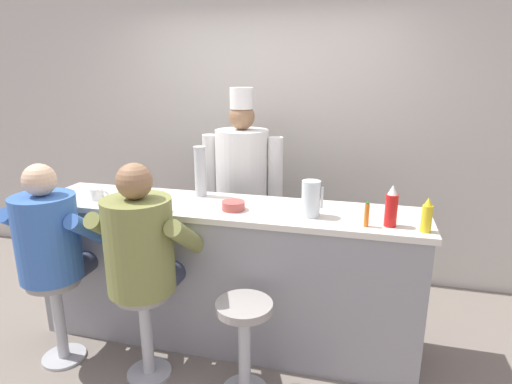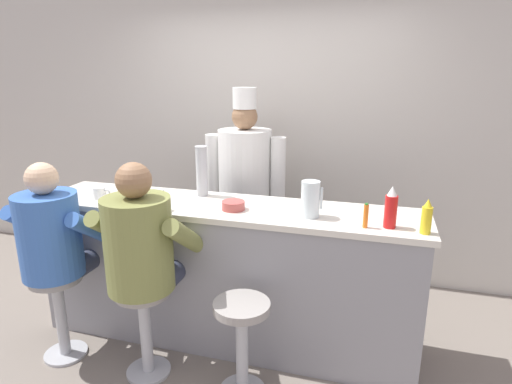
% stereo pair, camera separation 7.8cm
% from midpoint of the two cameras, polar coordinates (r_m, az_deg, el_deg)
% --- Properties ---
extents(ground_plane, '(20.00, 20.00, 0.00)m').
position_cam_midpoint_polar(ground_plane, '(3.21, -6.55, -21.38)').
color(ground_plane, slate).
extents(wall_back, '(10.00, 0.06, 2.70)m').
position_cam_midpoint_polar(wall_back, '(4.11, 0.82, 7.64)').
color(wall_back, beige).
rests_on(wall_back, ground_plane).
extents(diner_counter, '(2.74, 0.60, 1.04)m').
position_cam_midpoint_polar(diner_counter, '(3.17, -4.88, -10.72)').
color(diner_counter, gray).
rests_on(diner_counter, ground_plane).
extents(ketchup_bottle_red, '(0.07, 0.07, 0.25)m').
position_cam_midpoint_polar(ketchup_bottle_red, '(2.64, 16.79, -1.95)').
color(ketchup_bottle_red, red).
rests_on(ketchup_bottle_red, diner_counter).
extents(mustard_bottle_yellow, '(0.06, 0.06, 0.21)m').
position_cam_midpoint_polar(mustard_bottle_yellow, '(2.62, 21.04, -3.00)').
color(mustard_bottle_yellow, yellow).
rests_on(mustard_bottle_yellow, diner_counter).
extents(hot_sauce_bottle_orange, '(0.03, 0.03, 0.15)m').
position_cam_midpoint_polar(hot_sauce_bottle_orange, '(2.61, 13.71, -2.98)').
color(hot_sauce_bottle_orange, orange).
rests_on(hot_sauce_bottle_orange, diner_counter).
extents(water_pitcher_clear, '(0.14, 0.12, 0.23)m').
position_cam_midpoint_polar(water_pitcher_clear, '(2.72, 6.52, -0.89)').
color(water_pitcher_clear, silver).
rests_on(water_pitcher_clear, diner_counter).
extents(breakfast_plate, '(0.28, 0.28, 0.05)m').
position_cam_midpoint_polar(breakfast_plate, '(3.13, -16.60, -1.21)').
color(breakfast_plate, white).
rests_on(breakfast_plate, diner_counter).
extents(cereal_bowl, '(0.16, 0.16, 0.06)m').
position_cam_midpoint_polar(cereal_bowl, '(2.86, -3.83, -1.82)').
color(cereal_bowl, '#B24C47').
rests_on(cereal_bowl, diner_counter).
extents(coffee_mug_white, '(0.14, 0.09, 0.08)m').
position_cam_midpoint_polar(coffee_mug_white, '(3.29, -20.99, -0.28)').
color(coffee_mug_white, white).
rests_on(coffee_mug_white, diner_counter).
extents(cup_stack_steel, '(0.09, 0.09, 0.37)m').
position_cam_midpoint_polar(cup_stack_steel, '(3.17, -8.14, 2.74)').
color(cup_stack_steel, '#B7BABF').
rests_on(cup_stack_steel, diner_counter).
extents(napkin_dispenser_chrome, '(0.12, 0.07, 0.14)m').
position_cam_midpoint_polar(napkin_dispenser_chrome, '(2.92, -14.19, -1.15)').
color(napkin_dispenser_chrome, silver).
rests_on(napkin_dispenser_chrome, diner_counter).
extents(diner_seated_blue, '(0.60, 0.59, 1.39)m').
position_cam_midpoint_polar(diner_seated_blue, '(3.12, -26.20, -6.05)').
color(diner_seated_blue, '#B2B5BA').
rests_on(diner_seated_blue, ground_plane).
extents(diner_seated_olive, '(0.63, 0.62, 1.43)m').
position_cam_midpoint_polar(diner_seated_olive, '(2.75, -15.66, -7.44)').
color(diner_seated_olive, '#B2B5BA').
rests_on(diner_seated_olive, ground_plane).
extents(empty_stool_round, '(0.34, 0.34, 0.62)m').
position_cam_midpoint_polar(empty_stool_round, '(2.70, -2.45, -18.33)').
color(empty_stool_round, '#B2B5BA').
rests_on(empty_stool_round, ground_plane).
extents(cook_in_whites_near, '(0.71, 0.45, 1.81)m').
position_cam_midpoint_polar(cook_in_whites_near, '(3.69, -2.44, 1.05)').
color(cook_in_whites_near, '#232328').
rests_on(cook_in_whites_near, ground_plane).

